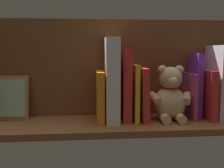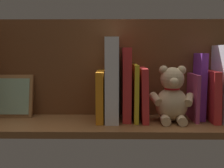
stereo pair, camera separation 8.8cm
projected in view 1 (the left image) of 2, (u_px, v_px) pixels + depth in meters
The scene contains 14 objects.
ground_plane at pixel (112, 124), 90.09cm from camera, with size 97.31×24.84×2.20cm, color brown.
shelf_back_panel at pixel (110, 68), 97.70cm from camera, with size 97.31×1.50×36.41cm, color brown.
book_0 at pixel (221, 84), 93.20cm from camera, with size 1.31×15.31×24.94cm, color teal.
book_1 at pixel (214, 82), 93.49cm from camera, with size 1.41×14.10×26.64cm, color silver.
book_2 at pixel (206, 94), 93.86cm from camera, with size 2.48×14.00×17.76cm, color red.
book_3 at pixel (195, 85), 95.39cm from camera, with size 2.29×9.55×23.82cm, color purple.
book_4 at pixel (189, 96), 94.10cm from camera, with size 1.21×12.61×16.55cm, color #B23F72.
teddy_bear at pixel (170, 96), 91.12cm from camera, with size 15.90×12.93×19.62cm.
book_5 at pixel (142, 94), 91.59cm from camera, with size 2.25×14.28×18.76cm, color red.
book_6 at pixel (134, 92), 91.62cm from camera, with size 1.52×13.56×19.88cm, color yellow.
book_7 at pixel (126, 84), 91.42cm from camera, with size 2.96×12.67×25.76cm, color red.
dictionary_thick_white at pixel (113, 80), 89.69cm from camera, with size 4.63×14.70×29.16cm, color white.
book_8 at pixel (100, 96), 90.28cm from camera, with size 2.54×14.41×17.60cm, color orange.
picture_frame_leaning at pixel (9, 98), 91.99cm from camera, with size 13.59×4.82×15.92cm.
Camera 1 is at (7.64, 87.23, 24.44)cm, focal length 40.86 mm.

